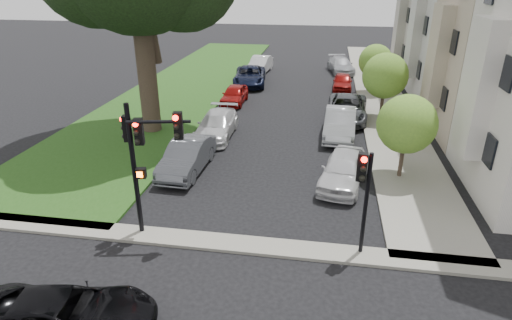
% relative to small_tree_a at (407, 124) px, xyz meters
% --- Properties ---
extents(ground, '(140.00, 140.00, 0.00)m').
position_rel_small_tree_a_xyz_m(ground, '(-6.20, -8.53, -2.64)').
color(ground, black).
rests_on(ground, ground).
extents(grass_strip, '(8.00, 44.00, 0.12)m').
position_rel_small_tree_a_xyz_m(grass_strip, '(-15.20, 15.47, -2.58)').
color(grass_strip, '#1D4312').
rests_on(grass_strip, ground).
extents(sidewalk_right, '(3.50, 44.00, 0.12)m').
position_rel_small_tree_a_xyz_m(sidewalk_right, '(0.55, 15.47, -2.58)').
color(sidewalk_right, gray).
rests_on(sidewalk_right, ground).
extents(sidewalk_cross, '(60.00, 1.00, 0.12)m').
position_rel_small_tree_a_xyz_m(sidewalk_cross, '(-6.20, -6.53, -2.58)').
color(sidewalk_cross, gray).
rests_on(sidewalk_cross, ground).
extents(house_c, '(7.70, 7.55, 15.97)m').
position_rel_small_tree_a_xyz_m(house_c, '(6.25, 14.47, 4.29)').
color(house_c, '#A7A096').
rests_on(house_c, ground).
extents(small_tree_a, '(2.65, 2.65, 3.97)m').
position_rel_small_tree_a_xyz_m(small_tree_a, '(0.00, 0.00, 0.00)').
color(small_tree_a, '#2E271F').
rests_on(small_tree_a, ground).
extents(small_tree_b, '(2.85, 2.85, 4.28)m').
position_rel_small_tree_a_xyz_m(small_tree_b, '(-0.00, 8.80, 0.20)').
color(small_tree_b, '#2E271F').
rests_on(small_tree_b, ground).
extents(small_tree_c, '(2.55, 2.55, 3.83)m').
position_rel_small_tree_a_xyz_m(small_tree_c, '(0.00, 15.23, -0.10)').
color(small_tree_c, '#2E271F').
rests_on(small_tree_c, ground).
extents(traffic_signal_main, '(2.43, 0.67, 4.95)m').
position_rel_small_tree_a_xyz_m(traffic_signal_main, '(-9.61, -6.30, 0.77)').
color(traffic_signal_main, black).
rests_on(traffic_signal_main, ground).
extents(traffic_signal_secondary, '(0.50, 0.40, 3.75)m').
position_rel_small_tree_a_xyz_m(traffic_signal_secondary, '(-2.26, -6.34, -0.03)').
color(traffic_signal_secondary, black).
rests_on(traffic_signal_secondary, ground).
extents(car_cross_near, '(5.07, 2.94, 1.33)m').
position_rel_small_tree_a_xyz_m(car_cross_near, '(-9.98, -11.30, -1.98)').
color(car_cross_near, black).
rests_on(car_cross_near, ground).
extents(car_parked_0, '(2.53, 4.64, 1.50)m').
position_rel_small_tree_a_xyz_m(car_parked_0, '(-2.65, -1.11, -1.89)').
color(car_parked_0, silver).
rests_on(car_parked_0, ground).
extents(car_parked_1, '(1.95, 4.97, 1.61)m').
position_rel_small_tree_a_xyz_m(car_parked_1, '(-2.70, 5.08, -1.84)').
color(car_parked_1, '#999BA0').
rests_on(car_parked_1, ground).
extents(car_parked_2, '(2.83, 5.59, 1.52)m').
position_rel_small_tree_a_xyz_m(car_parked_2, '(-2.21, 8.38, -1.88)').
color(car_parked_2, '#3F4247').
rests_on(car_parked_2, ground).
extents(car_parked_3, '(1.64, 3.79, 1.27)m').
position_rel_small_tree_a_xyz_m(car_parked_3, '(-2.32, 16.18, -2.01)').
color(car_parked_3, maroon).
rests_on(car_parked_3, ground).
extents(car_parked_4, '(2.83, 5.09, 1.40)m').
position_rel_small_tree_a_xyz_m(car_parked_4, '(-2.33, 22.63, -1.94)').
color(car_parked_4, '#999BA0').
rests_on(car_parked_4, ground).
extents(car_parked_5, '(1.77, 4.65, 1.51)m').
position_rel_small_tree_a_xyz_m(car_parked_5, '(-9.97, -0.91, -1.89)').
color(car_parked_5, '#3F4247').
rests_on(car_parked_5, ground).
extents(car_parked_6, '(2.08, 4.91, 1.41)m').
position_rel_small_tree_a_xyz_m(car_parked_6, '(-9.75, 3.93, -1.94)').
color(car_parked_6, silver).
rests_on(car_parked_6, ground).
extents(car_parked_7, '(1.61, 3.89, 1.32)m').
position_rel_small_tree_a_xyz_m(car_parked_7, '(-10.15, 10.81, -1.98)').
color(car_parked_7, maroon).
rests_on(car_parked_7, ground).
extents(car_parked_8, '(3.18, 5.78, 1.53)m').
position_rel_small_tree_a_xyz_m(car_parked_8, '(-10.02, 16.44, -1.88)').
color(car_parked_8, black).
rests_on(car_parked_8, ground).
extents(car_parked_9, '(1.98, 4.69, 1.50)m').
position_rel_small_tree_a_xyz_m(car_parked_9, '(-9.91, 21.47, -1.89)').
color(car_parked_9, silver).
rests_on(car_parked_9, ground).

